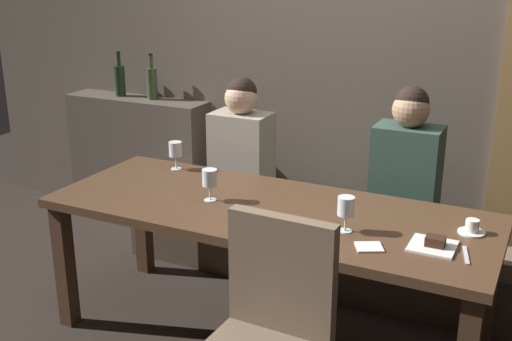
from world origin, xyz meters
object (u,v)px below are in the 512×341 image
(banquette_bench, at_px, (316,247))
(wine_bottle_dark_red, at_px, (120,80))
(diner_bearded, at_px, (407,163))
(wine_glass_near_right, at_px, (210,179))
(dining_table, at_px, (268,223))
(wine_bottle_pale_label, at_px, (152,82))
(fork_on_table, at_px, (466,255))
(chair_near_side, at_px, (268,329))
(dessert_plate, at_px, (434,244))
(wine_glass_end_right, at_px, (176,150))
(wine_glass_near_left, at_px, (346,208))
(espresso_cup, at_px, (472,228))
(diner_redhead, at_px, (242,144))

(banquette_bench, xyz_separation_m, wine_bottle_dark_red, (-1.69, 0.35, 0.84))
(diner_bearded, bearing_deg, wine_glass_near_right, -136.90)
(dining_table, relative_size, banquette_bench, 0.88)
(wine_bottle_pale_label, relative_size, fork_on_table, 1.92)
(chair_near_side, distance_m, dessert_plate, 0.80)
(wine_bottle_dark_red, distance_m, wine_glass_near_right, 1.79)
(wine_bottle_pale_label, relative_size, wine_glass_end_right, 1.99)
(wine_bottle_dark_red, bearing_deg, dessert_plate, -24.71)
(diner_bearded, distance_m, wine_bottle_dark_red, 2.24)
(wine_glass_end_right, relative_size, fork_on_table, 0.96)
(chair_near_side, distance_m, wine_glass_end_right, 1.52)
(diner_bearded, xyz_separation_m, wine_bottle_pale_label, (-1.93, 0.35, 0.24))
(dining_table, bearing_deg, fork_on_table, -7.85)
(dining_table, distance_m, wine_glass_end_right, 0.82)
(chair_near_side, relative_size, wine_glass_near_left, 5.98)
(espresso_cup, xyz_separation_m, fork_on_table, (0.01, -0.25, -0.02))
(dining_table, height_order, wine_glass_end_right, wine_glass_end_right)
(wine_glass_near_right, bearing_deg, fork_on_table, -3.89)
(wine_glass_near_left, relative_size, dessert_plate, 0.86)
(dining_table, bearing_deg, wine_glass_near_right, -171.24)
(wine_glass_near_left, distance_m, fork_on_table, 0.54)
(dessert_plate, bearing_deg, espresso_cup, 61.58)
(wine_glass_near_left, bearing_deg, wine_bottle_dark_red, 151.33)
(wine_bottle_pale_label, xyz_separation_m, wine_glass_near_right, (1.12, -1.10, -0.22))
(dining_table, relative_size, wine_glass_end_right, 13.41)
(diner_bearded, bearing_deg, wine_bottle_pale_label, 169.76)
(wine_bottle_pale_label, bearing_deg, wine_bottle_dark_red, -178.15)
(diner_redhead, relative_size, wine_glass_near_right, 4.78)
(wine_bottle_dark_red, height_order, fork_on_table, wine_bottle_dark_red)
(wine_glass_end_right, bearing_deg, dining_table, -22.52)
(diner_bearded, bearing_deg, espresso_cup, -53.63)
(diner_redhead, xyz_separation_m, wine_glass_near_left, (0.94, -0.81, 0.03))
(wine_glass_near_right, distance_m, fork_on_table, 1.27)
(fork_on_table, bearing_deg, wine_glass_near_right, 163.05)
(wine_glass_near_right, height_order, fork_on_table, wine_glass_near_right)
(wine_bottle_pale_label, bearing_deg, wine_glass_near_left, -32.35)
(diner_bearded, distance_m, fork_on_table, 0.96)
(espresso_cup, bearing_deg, wine_bottle_dark_red, 160.53)
(chair_near_side, xyz_separation_m, wine_glass_near_left, (0.09, 0.61, 0.29))
(wine_glass_end_right, xyz_separation_m, dessert_plate, (1.56, -0.41, -0.10))
(chair_near_side, distance_m, wine_bottle_pale_label, 2.55)
(diner_bearded, height_order, espresso_cup, diner_bearded)
(wine_glass_near_right, distance_m, wine_glass_near_left, 0.74)
(diner_bearded, relative_size, wine_bottle_dark_red, 2.49)
(wine_bottle_pale_label, xyz_separation_m, espresso_cup, (2.36, -0.94, -0.30))
(banquette_bench, relative_size, dessert_plate, 13.16)
(wine_bottle_dark_red, xyz_separation_m, espresso_cup, (2.64, -0.93, -0.30))
(banquette_bench, xyz_separation_m, diner_redhead, (-0.51, -0.00, 0.59))
(wine_glass_near_left, bearing_deg, diner_redhead, 139.32)
(wine_bottle_dark_red, bearing_deg, banquette_bench, -11.65)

